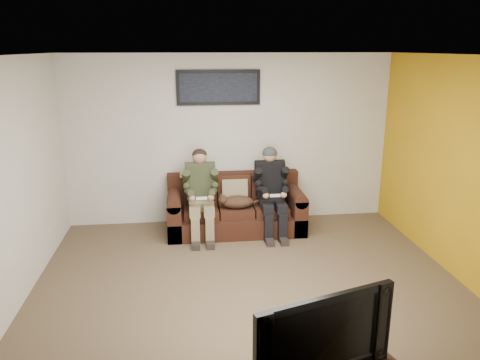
{
  "coord_description": "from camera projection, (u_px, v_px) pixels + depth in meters",
  "views": [
    {
      "loc": [
        -0.71,
        -4.82,
        2.68
      ],
      "look_at": [
        0.03,
        1.2,
        0.95
      ],
      "focal_mm": 35.0,
      "sensor_mm": 36.0,
      "label": 1
    }
  ],
  "objects": [
    {
      "name": "framed_poster",
      "position": [
        218.0,
        87.0,
        6.94
      ],
      "size": [
        1.25,
        0.05,
        0.52
      ],
      "color": "black",
      "rests_on": "wall_back"
    },
    {
      "name": "floor",
      "position": [
        250.0,
        287.0,
        5.42
      ],
      "size": [
        5.0,
        5.0,
        0.0
      ],
      "primitive_type": "plane",
      "color": "brown",
      "rests_on": "ground"
    },
    {
      "name": "person_left",
      "position": [
        201.0,
        189.0,
        6.75
      ],
      "size": [
        0.51,
        0.87,
        1.26
      ],
      "color": "#8B7A57",
      "rests_on": "sofa"
    },
    {
      "name": "cat",
      "position": [
        236.0,
        202.0,
        6.83
      ],
      "size": [
        0.66,
        0.26,
        0.24
      ],
      "color": "#4F331F",
      "rests_on": "sofa"
    },
    {
      "name": "throw_blanket",
      "position": [
        193.0,
        174.0,
        7.11
      ],
      "size": [
        0.41,
        0.2,
        0.07
      ],
      "primitive_type": "cube",
      "color": "#C2B88F",
      "rests_on": "sofa"
    },
    {
      "name": "wall_left",
      "position": [
        9.0,
        187.0,
        4.77
      ],
      "size": [
        0.0,
        4.5,
        4.5
      ],
      "primitive_type": "plane",
      "rotation": [
        1.57,
        0.0,
        1.57
      ],
      "color": "beige",
      "rests_on": "ground"
    },
    {
      "name": "wall_front",
      "position": [
        302.0,
        277.0,
        2.92
      ],
      "size": [
        5.0,
        0.0,
        5.0
      ],
      "primitive_type": "plane",
      "rotation": [
        -1.57,
        0.0,
        0.0
      ],
      "color": "beige",
      "rests_on": "ground"
    },
    {
      "name": "ceiling",
      "position": [
        252.0,
        55.0,
        4.71
      ],
      "size": [
        5.0,
        5.0,
        0.0
      ],
      "primitive_type": "plane",
      "rotation": [
        3.14,
        0.0,
        0.0
      ],
      "color": "silver",
      "rests_on": "ground"
    },
    {
      "name": "person_right",
      "position": [
        271.0,
        187.0,
        6.87
      ],
      "size": [
        0.51,
        0.86,
        1.27
      ],
      "color": "black",
      "rests_on": "sofa"
    },
    {
      "name": "accent_wall_right",
      "position": [
        466.0,
        172.0,
        5.35
      ],
      "size": [
        0.0,
        4.5,
        4.5
      ],
      "primitive_type": "plane",
      "rotation": [
        1.57,
        0.0,
        -1.57
      ],
      "color": "#C28F13",
      "rests_on": "ground"
    },
    {
      "name": "television",
      "position": [
        317.0,
        329.0,
        3.39
      ],
      "size": [
        1.11,
        0.48,
        0.65
      ],
      "primitive_type": "imported",
      "rotation": [
        0.0,
        0.0,
        0.31
      ],
      "color": "black",
      "rests_on": "tv_stand"
    },
    {
      "name": "wall_right",
      "position": [
        467.0,
        172.0,
        5.35
      ],
      "size": [
        0.0,
        4.5,
        4.5
      ],
      "primitive_type": "plane",
      "rotation": [
        1.57,
        0.0,
        -1.57
      ],
      "color": "beige",
      "rests_on": "ground"
    },
    {
      "name": "throw_pillow",
      "position": [
        235.0,
        191.0,
        7.04
      ],
      "size": [
        0.38,
        0.18,
        0.38
      ],
      "primitive_type": "cube",
      "rotation": [
        -0.21,
        0.0,
        0.0
      ],
      "color": "#8E825D",
      "rests_on": "sofa"
    },
    {
      "name": "wall_back",
      "position": [
        230.0,
        140.0,
        7.21
      ],
      "size": [
        5.0,
        0.0,
        5.0
      ],
      "primitive_type": "plane",
      "rotation": [
        1.57,
        0.0,
        0.0
      ],
      "color": "beige",
      "rests_on": "ground"
    },
    {
      "name": "sofa",
      "position": [
        235.0,
        209.0,
        7.08
      ],
      "size": [
        2.01,
        0.87,
        0.82
      ],
      "color": "#361A10",
      "rests_on": "ground"
    }
  ]
}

